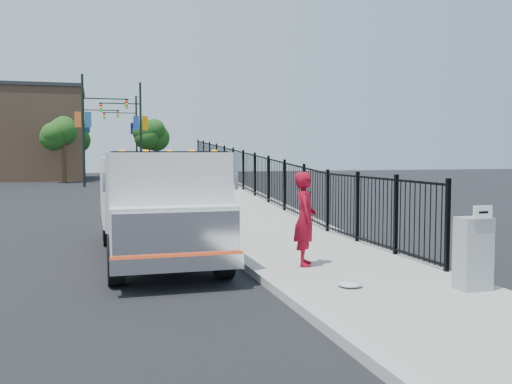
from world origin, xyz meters
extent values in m
plane|color=black|center=(0.00, 0.00, 0.00)|extent=(120.00, 120.00, 0.00)
cube|color=#9E998E|center=(1.93, -2.00, 0.06)|extent=(3.55, 12.00, 0.12)
cube|color=#ADAAA3|center=(0.00, -2.00, 0.08)|extent=(0.30, 12.00, 0.16)
cube|color=#9E998E|center=(2.12, 16.00, 0.00)|extent=(3.95, 24.06, 3.19)
cube|color=black|center=(3.55, 12.00, 0.90)|extent=(0.10, 28.00, 1.80)
cube|color=black|center=(-1.75, 2.02, 0.53)|extent=(0.98, 6.60, 0.21)
cube|color=silver|center=(-1.74, -0.22, 1.50)|extent=(2.28, 2.14, 1.94)
cube|color=silver|center=(-1.74, -1.43, 1.02)|extent=(2.28, 0.68, 0.97)
cube|color=silver|center=(-1.74, -1.79, 1.02)|extent=(2.23, 0.08, 0.82)
cube|color=silver|center=(-1.74, -1.87, 0.53)|extent=(2.33, 0.18, 0.27)
cube|color=#FF4D1C|center=(-1.74, -1.87, 0.68)|extent=(2.33, 0.05, 0.06)
cube|color=black|center=(-1.74, -0.46, 2.09)|extent=(2.14, 1.27, 0.82)
cube|color=silver|center=(-1.75, 3.28, 1.50)|extent=(2.34, 4.08, 1.65)
cube|color=silver|center=(-2.96, -1.19, 1.94)|extent=(0.06, 0.06, 0.34)
cube|color=silver|center=(-0.53, -1.18, 1.94)|extent=(0.06, 0.06, 0.34)
cube|color=orange|center=(-2.62, -0.80, 2.49)|extent=(0.10, 0.08, 0.06)
cube|color=orange|center=(-2.18, -0.80, 2.49)|extent=(0.10, 0.08, 0.06)
cube|color=orange|center=(-1.74, -0.80, 2.49)|extent=(0.10, 0.08, 0.06)
cube|color=orange|center=(-1.31, -0.80, 2.49)|extent=(0.10, 0.08, 0.06)
cube|color=orange|center=(-0.87, -0.80, 2.49)|extent=(0.10, 0.08, 0.06)
cylinder|color=black|center=(-2.76, -0.90, 0.49)|extent=(0.31, 0.97, 0.97)
cylinder|color=black|center=(-0.72, -0.89, 0.49)|extent=(0.31, 0.97, 0.97)
cylinder|color=black|center=(-2.77, 3.86, 0.49)|extent=(0.31, 0.97, 0.97)
cylinder|color=black|center=(-0.73, 3.86, 0.49)|extent=(0.31, 0.97, 0.97)
cylinder|color=black|center=(-2.77, 4.93, 0.49)|extent=(0.31, 0.97, 0.97)
cylinder|color=black|center=(-0.74, 4.93, 0.49)|extent=(0.31, 0.97, 0.97)
imported|color=maroon|center=(1.08, -0.65, 1.10)|extent=(0.67, 0.82, 1.96)
cube|color=gray|center=(3.10, -3.41, 0.75)|extent=(0.55, 0.40, 1.25)
cube|color=white|center=(3.10, -3.63, 1.48)|extent=(0.35, 0.04, 0.22)
ellipsoid|color=silver|center=(1.15, -2.67, 0.17)|extent=(0.43, 0.43, 0.11)
cylinder|color=black|center=(-3.84, 30.84, 4.00)|extent=(0.18, 0.18, 8.00)
cube|color=black|center=(-2.24, 30.84, 6.30)|extent=(3.20, 0.08, 0.08)
cube|color=black|center=(-0.80, 30.84, 5.95)|extent=(0.18, 0.22, 0.60)
cube|color=#23608F|center=(-3.49, 30.84, 4.80)|extent=(0.45, 0.04, 1.10)
cube|color=orange|center=(-4.19, 30.84, 4.80)|extent=(0.45, 0.04, 1.10)
cylinder|color=black|center=(0.49, 34.65, 4.00)|extent=(0.18, 0.18, 8.00)
cube|color=black|center=(-1.11, 34.65, 6.30)|extent=(3.20, 0.08, 0.08)
cube|color=black|center=(-2.55, 34.65, 5.95)|extent=(0.18, 0.22, 0.60)
cube|color=orange|center=(0.84, 34.65, 4.80)|extent=(0.45, 0.04, 1.10)
cube|color=#274D8E|center=(0.14, 34.65, 4.80)|extent=(0.45, 0.04, 1.10)
cylinder|color=black|center=(-4.02, 42.38, 4.00)|extent=(0.18, 0.18, 8.00)
cube|color=black|center=(-2.42, 42.38, 6.30)|extent=(3.20, 0.08, 0.08)
cube|color=black|center=(-0.98, 42.38, 5.95)|extent=(0.18, 0.22, 0.60)
cube|color=#265D8F|center=(-3.67, 42.38, 4.80)|extent=(0.45, 0.04, 1.10)
cube|color=gold|center=(-4.37, 42.38, 4.80)|extent=(0.45, 0.04, 1.10)
cylinder|color=black|center=(0.92, 45.61, 4.00)|extent=(0.18, 0.18, 8.00)
cube|color=black|center=(-0.68, 45.61, 6.30)|extent=(3.20, 0.08, 0.08)
cube|color=black|center=(-2.12, 45.61, 5.95)|extent=(0.18, 0.22, 0.60)
cube|color=orange|center=(1.27, 45.61, 4.80)|extent=(0.45, 0.04, 1.10)
cube|color=#0C0C7D|center=(0.57, 45.61, 4.80)|extent=(0.45, 0.04, 1.10)
cylinder|color=#382314|center=(-5.46, 36.59, 1.60)|extent=(0.36, 0.36, 3.20)
sphere|color=#194714|center=(-5.46, 36.59, 4.00)|extent=(2.37, 2.37, 2.37)
cylinder|color=#382314|center=(1.70, 41.87, 1.60)|extent=(0.36, 0.36, 3.20)
sphere|color=#194714|center=(1.70, 41.87, 4.00)|extent=(2.30, 2.30, 2.30)
cylinder|color=#382314|center=(-5.03, 47.73, 1.60)|extent=(0.36, 0.36, 3.20)
sphere|color=#194714|center=(-5.03, 47.73, 4.00)|extent=(2.91, 2.91, 2.91)
cube|color=#8C664C|center=(-9.00, 44.00, 4.00)|extent=(10.00, 10.00, 8.00)
camera|label=1|loc=(-3.12, -11.68, 2.48)|focal=40.00mm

